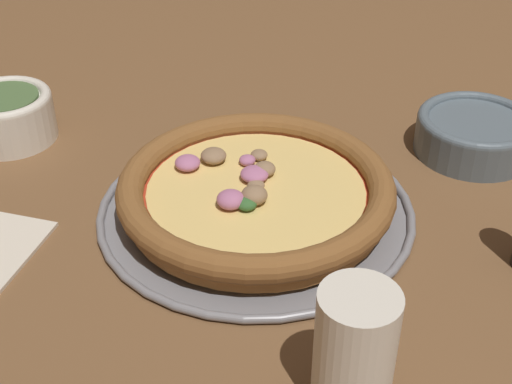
{
  "coord_description": "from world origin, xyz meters",
  "views": [
    {
      "loc": [
        0.45,
        -0.4,
        0.45
      ],
      "look_at": [
        0.0,
        0.0,
        0.03
      ],
      "focal_mm": 50.0,
      "sensor_mm": 36.0,
      "label": 1
    }
  ],
  "objects_px": {
    "pizza": "(256,191)",
    "bowl_near": "(475,133)",
    "pizza_tray": "(256,210)",
    "drinking_cup": "(354,353)",
    "bowl_far": "(7,114)"
  },
  "relations": [
    {
      "from": "pizza",
      "to": "bowl_near",
      "type": "xyz_separation_m",
      "value": [
        0.08,
        0.28,
        -0.0
      ]
    },
    {
      "from": "pizza_tray",
      "to": "pizza",
      "type": "height_order",
      "value": "pizza"
    },
    {
      "from": "pizza_tray",
      "to": "pizza",
      "type": "distance_m",
      "value": 0.02
    },
    {
      "from": "pizza",
      "to": "bowl_near",
      "type": "height_order",
      "value": "pizza"
    },
    {
      "from": "pizza",
      "to": "drinking_cup",
      "type": "relative_size",
      "value": 2.61
    },
    {
      "from": "pizza",
      "to": "drinking_cup",
      "type": "distance_m",
      "value": 0.26
    },
    {
      "from": "bowl_near",
      "to": "drinking_cup",
      "type": "height_order",
      "value": "drinking_cup"
    },
    {
      "from": "drinking_cup",
      "to": "bowl_far",
      "type": "bearing_deg",
      "value": -178.39
    },
    {
      "from": "pizza_tray",
      "to": "bowl_near",
      "type": "bearing_deg",
      "value": 74.71
    },
    {
      "from": "pizza",
      "to": "bowl_far",
      "type": "distance_m",
      "value": 0.34
    },
    {
      "from": "bowl_far",
      "to": "drinking_cup",
      "type": "xyz_separation_m",
      "value": [
        0.55,
        0.02,
        0.02
      ]
    },
    {
      "from": "bowl_near",
      "to": "pizza",
      "type": "bearing_deg",
      "value": -105.37
    },
    {
      "from": "bowl_far",
      "to": "drinking_cup",
      "type": "height_order",
      "value": "drinking_cup"
    },
    {
      "from": "pizza_tray",
      "to": "bowl_far",
      "type": "height_order",
      "value": "bowl_far"
    },
    {
      "from": "pizza",
      "to": "pizza_tray",
      "type": "bearing_deg",
      "value": 19.64
    }
  ]
}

